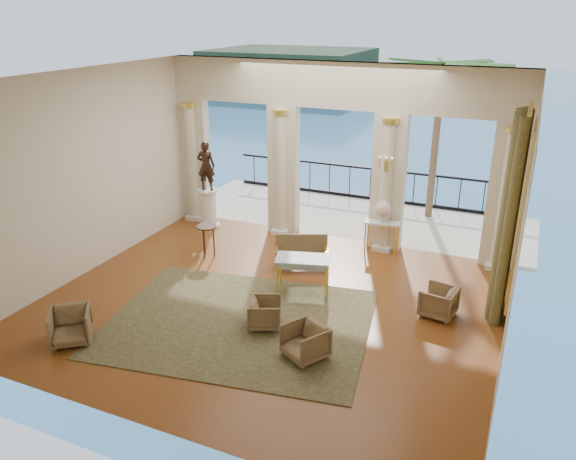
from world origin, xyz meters
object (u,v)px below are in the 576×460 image
at_px(armchair_b, 305,340).
at_px(settee, 302,253).
at_px(armchair_d, 265,312).
at_px(armchair_c, 438,300).
at_px(armchair_a, 70,324).
at_px(game_table, 303,261).
at_px(console_table, 382,227).
at_px(side_table, 207,230).
at_px(statue, 206,166).
at_px(pedestal, 208,209).

bearing_deg(armchair_b, settee, 144.59).
distance_m(armchair_b, armchair_d, 1.26).
bearing_deg(armchair_c, settee, -96.56).
distance_m(armchair_a, armchair_c, 6.94).
height_order(armchair_c, armchair_d, armchair_c).
distance_m(armchair_b, game_table, 2.48).
relative_size(armchair_d, console_table, 0.70).
bearing_deg(armchair_a, console_table, 19.01).
relative_size(armchair_a, armchair_b, 1.05).
relative_size(console_table, side_table, 1.12).
bearing_deg(armchair_c, console_table, -135.36).
bearing_deg(side_table, game_table, -14.80).
relative_size(armchair_b, game_table, 0.54).
relative_size(armchair_d, statue, 0.47).
bearing_deg(pedestal, game_table, -32.96).
relative_size(statue, console_table, 1.48).
height_order(armchair_d, game_table, game_table).
height_order(armchair_d, side_table, side_table).
relative_size(armchair_a, settee, 0.54).
height_order(game_table, console_table, console_table).
xyz_separation_m(armchair_d, console_table, (1.11, 4.30, 0.36)).
bearing_deg(side_table, armchair_a, -93.86).
relative_size(settee, statue, 0.99).
bearing_deg(armchair_c, armchair_b, -28.93).
xyz_separation_m(statue, console_table, (4.81, 0.20, -1.07)).
xyz_separation_m(armchair_c, armchair_d, (-2.94, -1.74, -0.02)).
bearing_deg(armchair_a, settee, 22.31).
bearing_deg(settee, armchair_b, -89.98).
bearing_deg(armchair_d, armchair_a, 98.17).
bearing_deg(settee, game_table, -89.76).
bearing_deg(armchair_b, game_table, 144.50).
relative_size(game_table, statue, 0.95).
bearing_deg(armchair_b, armchair_c, 83.24).
relative_size(armchair_c, console_table, 0.74).
bearing_deg(game_table, settee, 97.74).
distance_m(settee, side_table, 2.39).
bearing_deg(game_table, armchair_d, -109.80).
distance_m(pedestal, console_table, 4.82).
distance_m(armchair_c, statue, 7.19).
distance_m(pedestal, statue, 1.22).
distance_m(armchair_b, armchair_c, 3.02).
bearing_deg(side_table, armchair_d, -41.22).
bearing_deg(console_table, side_table, -163.06).
bearing_deg(armchair_c, armchair_a, -49.51).
xyz_separation_m(armchair_d, settee, (-0.34, 2.66, 0.08)).
distance_m(armchair_a, settee, 5.25).
distance_m(armchair_a, side_table, 4.27).
bearing_deg(side_table, statue, 120.28).
bearing_deg(side_table, settee, 7.16).
bearing_deg(pedestal, armchair_a, -83.07).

